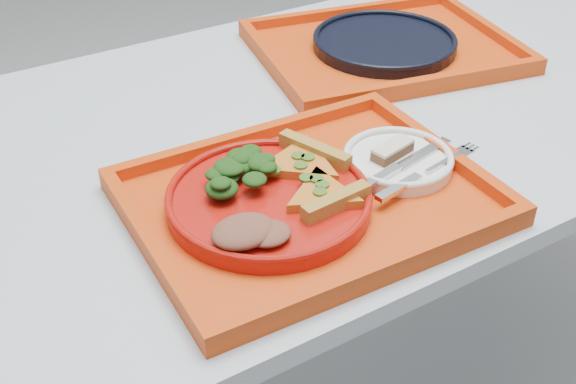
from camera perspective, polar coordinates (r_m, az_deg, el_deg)
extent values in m
cube|color=silver|center=(1.22, 7.10, 7.04)|extent=(1.60, 0.80, 0.03)
cylinder|color=gray|center=(2.05, 17.04, 6.17)|extent=(0.05, 0.05, 0.72)
cube|color=#C4380A|center=(0.94, 1.69, -0.80)|extent=(0.46, 0.37, 0.01)
cube|color=#C4380A|center=(1.36, 7.58, 11.00)|extent=(0.51, 0.43, 0.01)
cylinder|color=#A5120B|center=(0.92, -1.53, -0.79)|extent=(0.26, 0.26, 0.02)
cylinder|color=white|center=(1.01, 8.66, 2.35)|extent=(0.15, 0.15, 0.01)
cylinder|color=black|center=(1.35, 7.62, 11.54)|extent=(0.26, 0.26, 0.02)
ellipsoid|color=black|center=(0.93, -3.81, 2.23)|extent=(0.10, 0.09, 0.05)
ellipsoid|color=brown|center=(0.84, -3.56, -3.11)|extent=(0.08, 0.06, 0.02)
cube|color=#542F1C|center=(1.00, 8.24, 3.19)|extent=(0.07, 0.04, 0.01)
cube|color=beige|center=(1.00, 8.29, 3.63)|extent=(0.07, 0.04, 0.00)
cube|color=silver|center=(0.99, 9.27, 2.31)|extent=(0.18, 0.05, 0.01)
cube|color=silver|center=(0.97, 10.83, 1.56)|extent=(0.19, 0.05, 0.01)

